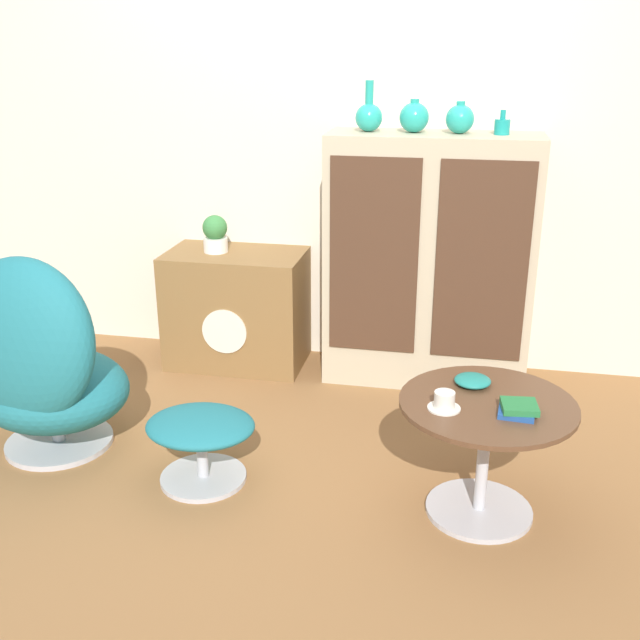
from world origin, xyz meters
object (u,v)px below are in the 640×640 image
object	(u,v)px
coffee_table	(485,439)
potted_plant	(215,234)
vase_inner_left	(414,117)
vase_inner_right	(460,119)
sideboard	(429,261)
ottoman	(201,433)
book_stack	(518,409)
teacup	(444,402)
egg_chair	(38,367)
tv_console	(237,308)
bowl	(473,381)
vase_rightmost	(502,126)
vase_leftmost	(369,116)

from	to	relation	value
coffee_table	potted_plant	distance (m)	1.86
vase_inner_left	vase_inner_right	world-z (taller)	vase_inner_left
vase_inner_left	potted_plant	size ratio (longest dim) A/B	0.79
coffee_table	vase_inner_left	size ratio (longest dim) A/B	4.10
sideboard	potted_plant	distance (m)	1.11
coffee_table	potted_plant	size ratio (longest dim) A/B	3.24
vase_inner_right	ottoman	bearing A→B (deg)	-127.38
vase_inner_left	book_stack	world-z (taller)	vase_inner_left
teacup	sideboard	bearing A→B (deg)	96.34
egg_chair	book_stack	xyz separation A→B (m)	(1.90, -0.16, 0.08)
egg_chair	tv_console	bearing A→B (deg)	64.82
book_stack	bowl	xyz separation A→B (m)	(-0.15, 0.20, -0.00)
ottoman	vase_rightmost	xyz separation A→B (m)	(1.09, 1.17, 1.07)
vase_inner_left	potted_plant	distance (m)	1.17
vase_rightmost	bowl	world-z (taller)	vase_rightmost
book_stack	vase_rightmost	bearing A→B (deg)	94.03
potted_plant	bowl	size ratio (longest dim) A/B	1.44
vase_inner_left	vase_inner_right	size ratio (longest dim) A/B	1.05
tv_console	vase_inner_right	bearing A→B (deg)	0.88
coffee_table	teacup	xyz separation A→B (m)	(-0.15, -0.08, 0.17)
sideboard	vase_inner_right	xyz separation A→B (m)	(0.11, 0.00, 0.69)
ottoman	vase_leftmost	size ratio (longest dim) A/B	1.85
vase_leftmost	vase_rightmost	distance (m)	0.62
ottoman	vase_inner_right	size ratio (longest dim) A/B	2.95
teacup	book_stack	world-z (taller)	teacup
tv_console	book_stack	size ratio (longest dim) A/B	5.21
vase_leftmost	bowl	xyz separation A→B (m)	(0.55, -1.05, -0.84)
sideboard	egg_chair	world-z (taller)	sideboard
sideboard	bowl	world-z (taller)	sideboard
vase_inner_left	vase_rightmost	world-z (taller)	vase_inner_left
egg_chair	coffee_table	size ratio (longest dim) A/B	1.42
egg_chair	vase_rightmost	distance (m)	2.29
vase_inner_left	vase_inner_right	xyz separation A→B (m)	(0.21, -0.00, -0.00)
sideboard	bowl	xyz separation A→B (m)	(0.23, -1.05, -0.15)
egg_chair	bowl	xyz separation A→B (m)	(1.74, 0.04, 0.08)
vase_inner_left	book_stack	xyz separation A→B (m)	(0.49, -1.26, -0.83)
egg_chair	teacup	distance (m)	1.66
teacup	vase_inner_left	bearing A→B (deg)	100.92
egg_chair	potted_plant	world-z (taller)	egg_chair
tv_console	vase_rightmost	size ratio (longest dim) A/B	6.48
vase_leftmost	egg_chair	bearing A→B (deg)	-137.40
vase_rightmost	teacup	world-z (taller)	vase_rightmost
vase_leftmost	bowl	distance (m)	1.46
potted_plant	ottoman	bearing A→B (deg)	-74.81
vase_rightmost	bowl	size ratio (longest dim) A/B	0.83
book_stack	egg_chair	bearing A→B (deg)	175.13
vase_leftmost	teacup	xyz separation A→B (m)	(0.46, -1.27, -0.83)
egg_chair	potted_plant	bearing A→B (deg)	69.40
vase_inner_left	bowl	bearing A→B (deg)	-72.19
sideboard	vase_inner_left	world-z (taller)	vase_inner_left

